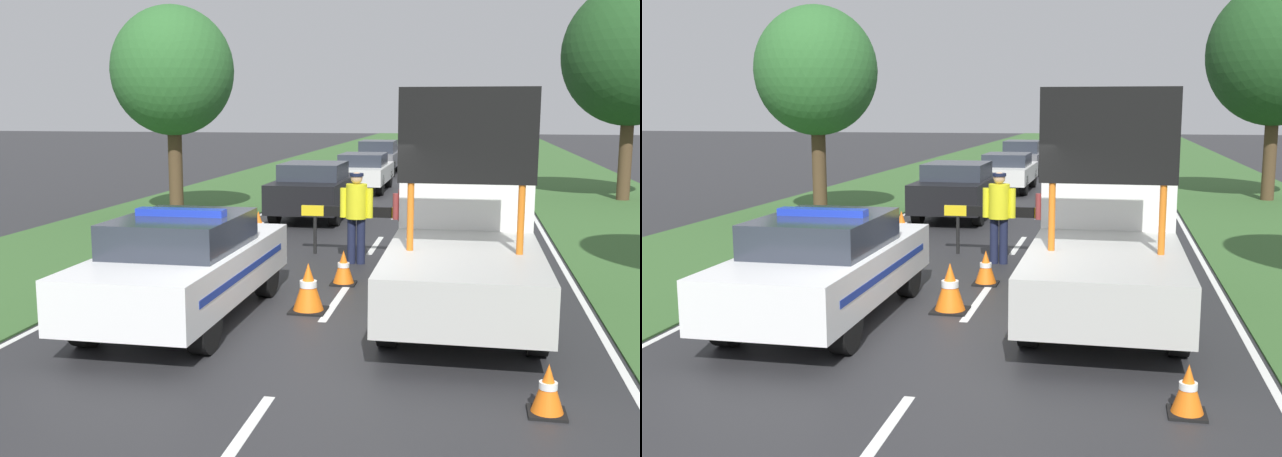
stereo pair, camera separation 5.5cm
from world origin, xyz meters
TOP-DOWN VIEW (x-y plane):
  - ground_plane at (0.00, 0.00)m, footprint 160.00×160.00m
  - lane_markings at (0.00, 20.59)m, footprint 7.60×70.30m
  - grass_verge_left at (-6.22, 20.00)m, footprint 4.75×120.00m
  - grass_verge_right at (6.22, 20.00)m, footprint 4.75×120.00m
  - police_car at (-1.92, 0.56)m, footprint 1.80×4.71m
  - work_truck at (1.92, 2.25)m, footprint 2.05×5.78m
  - road_barrier at (0.00, 5.61)m, footprint 2.77×0.08m
  - police_officer at (-0.13, 4.79)m, footprint 0.63×0.40m
  - pedestrian_civilian at (0.80, 5.27)m, footprint 0.58×0.37m
  - traffic_cone_near_police at (-0.08, 3.05)m, footprint 0.42×0.42m
  - traffic_cone_centre_front at (-2.57, 6.54)m, footprint 0.53×0.53m
  - traffic_cone_near_truck at (2.78, -1.97)m, footprint 0.37×0.37m
  - traffic_cone_behind_barrier at (-0.30, 1.25)m, footprint 0.53×0.53m
  - traffic_cone_lane_edge at (2.57, 6.51)m, footprint 0.45×0.45m
  - queued_car_sedan_black at (-2.15, 10.59)m, footprint 1.82×4.18m
  - queued_car_van_white at (-1.78, 17.60)m, footprint 1.75×4.43m
  - queued_car_suv_grey at (-2.11, 24.80)m, footprint 1.75×4.60m
  - queued_car_hatch_blue at (1.89, 31.52)m, footprint 1.85×4.18m
  - roadside_tree_near_left at (-5.81, 9.80)m, footprint 3.24×3.24m
  - roadside_tree_near_right at (6.87, 16.31)m, footprint 4.28×4.28m

SIDE VIEW (x-z plane):
  - ground_plane at x=0.00m, z-range 0.00..0.00m
  - lane_markings at x=0.00m, z-range 0.00..0.01m
  - grass_verge_left at x=-6.22m, z-range 0.00..0.03m
  - grass_verge_right at x=6.22m, z-range 0.00..0.03m
  - traffic_cone_near_truck at x=2.78m, z-range 0.00..0.51m
  - traffic_cone_near_police at x=-0.08m, z-range 0.00..0.58m
  - traffic_cone_lane_edge at x=2.57m, z-range 0.00..0.62m
  - traffic_cone_centre_front at x=-2.57m, z-range 0.00..0.72m
  - traffic_cone_behind_barrier at x=-0.30m, z-range 0.00..0.73m
  - queued_car_van_white at x=-1.78m, z-range 0.05..1.41m
  - police_car at x=-1.92m, z-range -0.01..1.58m
  - queued_car_sedan_black at x=-2.15m, z-range 0.03..1.54m
  - queued_car_suv_grey at x=-2.11m, z-range 0.04..1.55m
  - road_barrier at x=0.00m, z-range 0.32..1.32m
  - queued_car_hatch_blue at x=1.89m, z-range 0.03..1.63m
  - pedestrian_civilian at x=0.80m, z-range 0.14..1.74m
  - work_truck at x=1.92m, z-range -0.58..2.65m
  - police_officer at x=-0.13m, z-range 0.17..1.94m
  - roadside_tree_near_left at x=-5.81m, z-range 1.09..6.73m
  - roadside_tree_near_right at x=6.87m, z-range 1.18..8.08m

